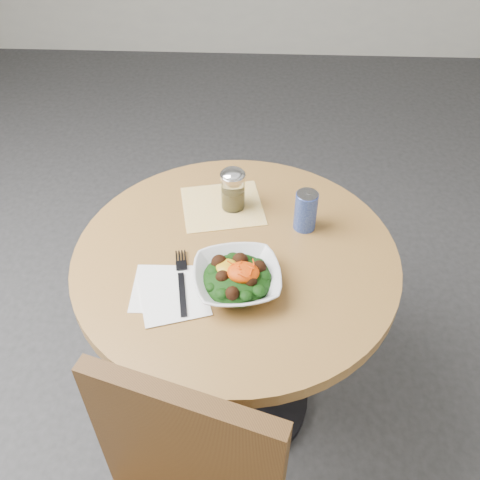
{
  "coord_description": "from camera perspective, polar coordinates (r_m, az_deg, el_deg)",
  "views": [
    {
      "loc": [
        0.06,
        -1.05,
        1.78
      ],
      "look_at": [
        0.01,
        -0.01,
        0.81
      ],
      "focal_mm": 40.0,
      "sensor_mm": 36.0,
      "label": 1
    }
  ],
  "objects": [
    {
      "name": "fork",
      "position": [
        1.4,
        -6.23,
        -4.21
      ],
      "size": [
        0.06,
        0.23,
        0.0
      ],
      "color": "black",
      "rests_on": "table"
    },
    {
      "name": "spice_shaker",
      "position": [
        1.58,
        -0.76,
        5.41
      ],
      "size": [
        0.07,
        0.07,
        0.13
      ],
      "color": "silver",
      "rests_on": "table"
    },
    {
      "name": "table",
      "position": [
        1.62,
        -0.42,
        -6.43
      ],
      "size": [
        0.9,
        0.9,
        0.75
      ],
      "color": "black",
      "rests_on": "ground"
    },
    {
      "name": "cloth_napkin",
      "position": [
        1.62,
        -1.89,
        3.65
      ],
      "size": [
        0.28,
        0.26,
        0.0
      ],
      "primitive_type": "cube",
      "rotation": [
        0.0,
        0.0,
        0.21
      ],
      "color": "orange",
      "rests_on": "table"
    },
    {
      "name": "paper_napkins",
      "position": [
        1.38,
        -7.56,
        -5.57
      ],
      "size": [
        0.22,
        0.22,
        0.0
      ],
      "color": "white",
      "rests_on": "table"
    },
    {
      "name": "beverage_can",
      "position": [
        1.53,
        7.03,
        3.13
      ],
      "size": [
        0.06,
        0.06,
        0.12
      ],
      "color": "navy",
      "rests_on": "table"
    },
    {
      "name": "salad_bowl",
      "position": [
        1.37,
        -0.31,
        -4.08
      ],
      "size": [
        0.26,
        0.26,
        0.08
      ],
      "color": "silver",
      "rests_on": "table"
    },
    {
      "name": "ground",
      "position": [
        2.07,
        -0.34,
        -16.42
      ],
      "size": [
        6.0,
        6.0,
        0.0
      ],
      "primitive_type": "plane",
      "color": "#2D2D30",
      "rests_on": "ground"
    }
  ]
}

